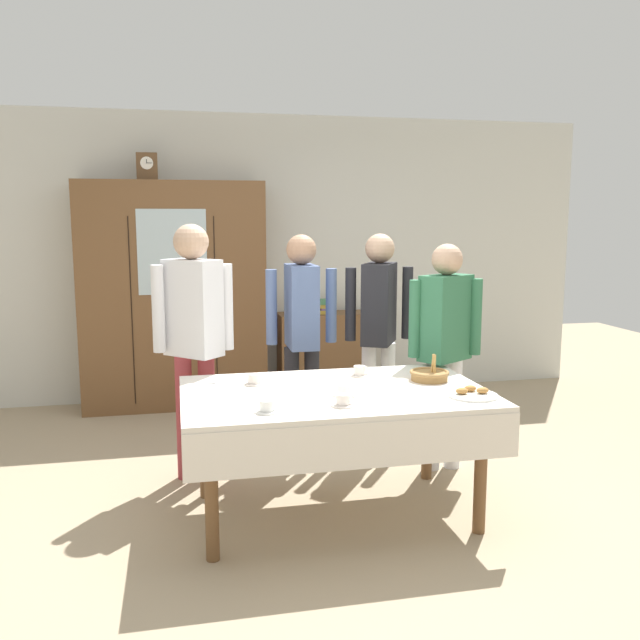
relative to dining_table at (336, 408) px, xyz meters
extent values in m
plane|color=tan|center=(0.00, 0.24, -0.66)|extent=(12.00, 12.00, 0.00)
cube|color=silver|center=(0.00, 2.89, 0.69)|extent=(6.40, 0.10, 2.70)
cylinder|color=brown|center=(-0.73, -0.37, -0.30)|extent=(0.07, 0.07, 0.72)
cylinder|color=brown|center=(0.73, -0.37, -0.30)|extent=(0.07, 0.07, 0.72)
cylinder|color=brown|center=(-0.73, 0.44, -0.30)|extent=(0.07, 0.07, 0.72)
cylinder|color=brown|center=(0.73, 0.44, -0.30)|extent=(0.07, 0.07, 0.72)
cube|color=silver|center=(0.00, 0.04, 0.08)|extent=(1.74, 1.08, 0.03)
cube|color=silver|center=(0.00, -0.51, -0.06)|extent=(1.74, 0.01, 0.24)
cube|color=brown|center=(-0.90, 2.59, 0.37)|extent=(1.64, 0.45, 2.06)
cube|color=silver|center=(-0.90, 2.36, 0.78)|extent=(0.59, 0.01, 0.74)
cube|color=black|center=(-1.26, 2.36, 0.27)|extent=(0.01, 0.01, 1.65)
cube|color=black|center=(-0.54, 2.36, 0.27)|extent=(0.01, 0.01, 1.65)
cube|color=brown|center=(-1.09, 2.59, 1.52)|extent=(0.18, 0.10, 0.24)
cylinder|color=white|center=(-1.09, 2.54, 1.55)|extent=(0.11, 0.01, 0.11)
cube|color=black|center=(-1.09, 2.53, 1.56)|extent=(0.00, 0.00, 0.04)
cube|color=black|center=(-1.07, 2.53, 1.55)|extent=(0.05, 0.00, 0.00)
cube|color=brown|center=(0.52, 2.64, -0.25)|extent=(0.91, 0.35, 0.82)
cube|color=#B29333|center=(0.52, 2.64, 0.18)|extent=(0.16, 0.19, 0.03)
cube|color=#664C7A|center=(0.52, 2.64, 0.21)|extent=(0.13, 0.18, 0.02)
cube|color=#B29333|center=(0.52, 2.64, 0.24)|extent=(0.17, 0.19, 0.04)
cube|color=#3D754C|center=(0.52, 2.64, 0.28)|extent=(0.16, 0.23, 0.04)
cylinder|color=white|center=(-0.44, 0.27, 0.10)|extent=(0.13, 0.13, 0.01)
cylinder|color=white|center=(-0.44, 0.27, 0.13)|extent=(0.08, 0.08, 0.05)
torus|color=white|center=(-0.40, 0.27, 0.13)|extent=(0.04, 0.01, 0.04)
cylinder|color=#47230F|center=(-0.44, 0.27, 0.15)|extent=(0.06, 0.06, 0.01)
cylinder|color=white|center=(0.24, 0.35, 0.10)|extent=(0.13, 0.13, 0.01)
cylinder|color=white|center=(0.24, 0.35, 0.13)|extent=(0.08, 0.08, 0.05)
torus|color=white|center=(0.27, 0.35, 0.13)|extent=(0.04, 0.01, 0.04)
cylinder|color=#47230F|center=(0.24, 0.35, 0.15)|extent=(0.06, 0.06, 0.01)
cylinder|color=white|center=(-0.03, -0.29, 0.10)|extent=(0.13, 0.13, 0.01)
cylinder|color=white|center=(-0.03, -0.29, 0.13)|extent=(0.08, 0.08, 0.05)
torus|color=white|center=(0.01, -0.29, 0.13)|extent=(0.04, 0.01, 0.04)
cylinder|color=white|center=(-0.44, -0.32, 0.10)|extent=(0.13, 0.13, 0.01)
cylinder|color=white|center=(-0.44, -0.32, 0.13)|extent=(0.08, 0.08, 0.05)
torus|color=white|center=(-0.40, -0.32, 0.13)|extent=(0.04, 0.01, 0.04)
cylinder|color=white|center=(0.02, -0.09, 0.10)|extent=(0.13, 0.13, 0.01)
cylinder|color=white|center=(0.02, -0.09, 0.13)|extent=(0.08, 0.08, 0.05)
torus|color=white|center=(0.06, -0.09, 0.13)|extent=(0.04, 0.01, 0.04)
cylinder|color=#9E7542|center=(0.62, 0.15, 0.12)|extent=(0.22, 0.22, 0.05)
torus|color=#9E7542|center=(0.62, 0.15, 0.14)|extent=(0.24, 0.24, 0.02)
cylinder|color=tan|center=(0.65, 0.13, 0.19)|extent=(0.02, 0.03, 0.12)
cylinder|color=tan|center=(0.65, 0.15, 0.19)|extent=(0.03, 0.03, 0.12)
cylinder|color=tan|center=(0.65, 0.16, 0.19)|extent=(0.04, 0.03, 0.12)
cylinder|color=white|center=(0.72, -0.25, 0.10)|extent=(0.28, 0.28, 0.01)
ellipsoid|color=#BC7F3D|center=(0.78, -0.25, 0.12)|extent=(0.07, 0.05, 0.04)
ellipsoid|color=#BC7F3D|center=(0.73, -0.20, 0.12)|extent=(0.07, 0.05, 0.04)
ellipsoid|color=#BC7F3D|center=(0.66, -0.24, 0.12)|extent=(0.07, 0.05, 0.04)
cube|color=silver|center=(0.21, 0.10, 0.10)|extent=(0.10, 0.01, 0.00)
ellipsoid|color=silver|center=(0.27, 0.10, 0.10)|extent=(0.03, 0.02, 0.01)
cube|color=silver|center=(-0.72, 0.34, 0.10)|extent=(0.10, 0.01, 0.00)
ellipsoid|color=silver|center=(-0.67, 0.34, 0.10)|extent=(0.03, 0.02, 0.01)
cylinder|color=silver|center=(0.83, 0.59, -0.27)|extent=(0.11, 0.11, 0.77)
cylinder|color=silver|center=(0.98, 0.59, -0.27)|extent=(0.11, 0.11, 0.77)
cube|color=#33704C|center=(0.90, 0.59, 0.41)|extent=(0.41, 0.36, 0.58)
sphere|color=tan|center=(0.90, 0.59, 0.80)|extent=(0.21, 0.21, 0.21)
cylinder|color=#33704C|center=(0.68, 0.59, 0.41)|extent=(0.08, 0.08, 0.52)
cylinder|color=#33704C|center=(1.12, 0.59, 0.41)|extent=(0.08, 0.08, 0.52)
cylinder|color=#933338|center=(-0.85, 0.78, -0.24)|extent=(0.11, 0.11, 0.84)
cylinder|color=#933338|center=(-0.70, 0.78, -0.24)|extent=(0.11, 0.11, 0.84)
cube|color=silver|center=(-0.77, 0.78, 0.50)|extent=(0.40, 0.39, 0.63)
sphere|color=tan|center=(-0.77, 0.78, 0.93)|extent=(0.23, 0.23, 0.23)
cylinder|color=silver|center=(-0.99, 0.78, 0.50)|extent=(0.08, 0.08, 0.57)
cylinder|color=silver|center=(-0.55, 0.78, 0.50)|extent=(0.08, 0.08, 0.57)
cylinder|color=silver|center=(0.52, 1.13, -0.26)|extent=(0.11, 0.11, 0.80)
cylinder|color=silver|center=(0.67, 1.13, -0.26)|extent=(0.11, 0.11, 0.80)
cube|color=#232328|center=(0.60, 1.13, 0.45)|extent=(0.35, 0.41, 0.60)
sphere|color=tan|center=(0.60, 1.13, 0.85)|extent=(0.22, 0.22, 0.22)
cylinder|color=#232328|center=(0.38, 1.13, 0.45)|extent=(0.08, 0.08, 0.54)
cylinder|color=#232328|center=(0.82, 1.13, 0.45)|extent=(0.08, 0.08, 0.54)
cylinder|color=#232328|center=(-0.07, 1.11, -0.26)|extent=(0.11, 0.11, 0.80)
cylinder|color=#232328|center=(0.08, 1.11, -0.26)|extent=(0.11, 0.11, 0.80)
cube|color=slate|center=(0.01, 1.11, 0.44)|extent=(0.20, 0.36, 0.60)
sphere|color=tan|center=(0.01, 1.11, 0.85)|extent=(0.22, 0.22, 0.22)
cylinder|color=slate|center=(-0.21, 1.11, 0.44)|extent=(0.08, 0.08, 0.54)
cylinder|color=slate|center=(0.23, 1.11, 0.44)|extent=(0.08, 0.08, 0.54)
camera|label=1|loc=(-0.87, -3.62, 1.08)|focal=37.68mm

